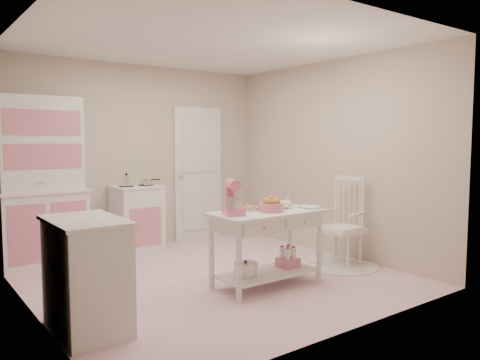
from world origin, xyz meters
The scene contains 14 objects.
room_shell centered at (0.00, 0.00, 1.65)m, with size 3.84×3.84×2.62m.
door centered at (0.95, 1.87, 1.02)m, with size 0.82×0.05×2.04m, color silver.
hutch centered at (-1.39, 1.66, 1.04)m, with size 1.06×0.50×2.08m, color silver.
stove centered at (-0.19, 1.61, 0.46)m, with size 0.62×0.57×0.92m, color silver.
base_cabinet centered at (-1.63, -0.63, 0.46)m, with size 0.54×0.84×0.92m, color silver.
lace_rug centered at (1.53, -0.54, 0.01)m, with size 0.92×0.92×0.01m, color white.
rocking_chair centered at (1.53, -0.54, 0.55)m, with size 0.48×0.72×1.10m, color silver.
work_table centered at (0.28, -0.61, 0.40)m, with size 1.20×0.60×0.80m, color silver.
stand_mixer centered at (-0.14, -0.59, 0.97)m, with size 0.20×0.28×0.34m, color pink.
cookie_tray centered at (0.13, -0.43, 0.81)m, with size 0.34×0.24×0.02m, color silver.
bread_basket centered at (0.30, -0.66, 0.85)m, with size 0.25×0.25×0.09m, color #CD758E.
mixing_bowl centered at (0.54, -0.53, 0.84)m, with size 0.24×0.24×0.07m, color white.
metal_pitcher centered at (0.72, -0.45, 0.89)m, with size 0.10×0.10×0.17m, color silver.
recipe_book centered at (0.73, -0.73, 0.81)m, with size 0.18×0.24×0.02m, color white.
Camera 1 is at (-2.82, -4.33, 1.55)m, focal length 35.00 mm.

